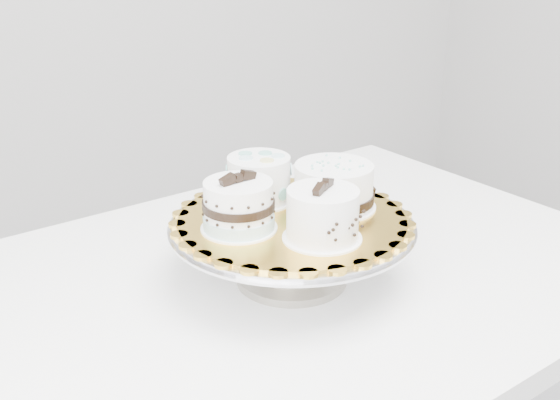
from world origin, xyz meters
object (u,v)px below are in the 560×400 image
table (272,321)px  cake_dots (259,179)px  cake_banded (239,208)px  cake_board (292,219)px  cake_ribbon (334,187)px  cake_swirl (323,216)px  cake_stand (292,240)px

table → cake_dots: 0.23m
cake_banded → cake_board: bearing=-11.8°
table → cake_ribbon: 0.24m
cake_ribbon → cake_board: bearing=-174.8°
cake_ribbon → cake_dots: bearing=139.1°
cake_board → cake_banded: (-0.09, 0.01, 0.04)m
cake_board → cake_swirl: 0.09m
cake_swirl → cake_banded: size_ratio=1.24×
cake_dots → cake_swirl: bearing=-87.8°
cake_stand → cake_swirl: (-0.00, -0.08, 0.07)m
cake_stand → cake_board: bearing=146.3°
cake_swirl → cake_banded: (-0.08, 0.09, -0.00)m
cake_swirl → table: bearing=66.9°
cake_swirl → cake_ribbon: (0.08, 0.09, -0.00)m
cake_dots → cake_ribbon: (0.08, -0.08, -0.00)m
cake_stand → cake_swirl: bearing=-92.5°
cake_ribbon → table: bearing=170.6°
cake_banded → cake_stand: bearing=-11.8°
cake_stand → cake_board: 0.03m
cake_swirl → cake_dots: bearing=59.1°
table → cake_ribbon: cake_ribbon is taller
cake_stand → cake_dots: bearing=94.7°
cake_board → cake_dots: (-0.01, 0.09, 0.04)m
cake_swirl → cake_dots: (-0.00, 0.17, 0.00)m
table → cake_board: (0.02, -0.02, 0.18)m
cake_board → cake_swirl: size_ratio=2.48×
cake_stand → cake_dots: cake_dots is taller
cake_stand → cake_ribbon: (0.08, 0.00, 0.07)m
cake_board → cake_ribbon: size_ratio=2.44×
table → cake_stand: cake_stand is taller
cake_dots → cake_banded: bearing=-134.2°
cake_stand → cake_banded: bearing=175.3°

